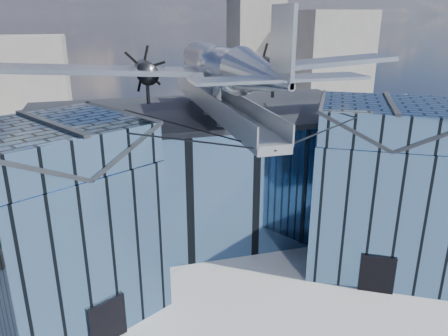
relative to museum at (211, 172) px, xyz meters
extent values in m
plane|color=gray|center=(0.00, -5.82, -5.54)|extent=(120.00, 120.00, 0.00)
cube|color=#46698F|center=(0.00, 3.18, -0.79)|extent=(28.00, 14.00, 9.50)
cube|color=#25282C|center=(0.00, 3.18, 4.16)|extent=(28.00, 14.00, 0.40)
cube|color=#46698F|center=(-10.50, -6.82, -0.79)|extent=(11.79, 11.43, 9.50)
cube|color=#46698F|center=(-10.50, -6.82, 5.06)|extent=(11.56, 11.20, 2.20)
cube|color=#25282C|center=(-12.45, -7.94, 5.06)|extent=(7.98, 9.23, 2.40)
cube|color=#25282C|center=(-8.55, -5.69, 5.06)|extent=(7.98, 9.23, 2.40)
cube|color=#25282C|center=(-10.50, -6.82, 6.21)|extent=(4.30, 7.10, 0.18)
cube|color=black|center=(-8.48, -10.33, -4.24)|extent=(2.03, 1.32, 2.60)
cube|color=black|center=(-6.60, -4.57, -0.79)|extent=(0.34, 0.34, 9.50)
cube|color=#46698F|center=(10.50, -6.82, -0.79)|extent=(11.79, 11.43, 9.50)
cube|color=#46698F|center=(10.50, -6.82, 5.06)|extent=(11.56, 11.20, 2.20)
cube|color=#25282C|center=(8.55, -5.69, 5.06)|extent=(7.98, 9.23, 2.40)
cube|color=#25282C|center=(12.45, -7.94, 5.06)|extent=(7.98, 9.23, 2.40)
cube|color=#25282C|center=(10.50, -6.82, 6.21)|extent=(4.30, 7.10, 0.18)
cube|color=black|center=(8.48, -10.33, -4.24)|extent=(2.03, 1.32, 2.60)
cube|color=black|center=(6.60, -4.57, -0.79)|extent=(0.34, 0.34, 9.50)
cube|color=gray|center=(0.00, -2.32, 5.56)|extent=(1.80, 21.00, 0.50)
cube|color=gray|center=(-0.90, -2.32, 6.21)|extent=(0.08, 21.00, 1.10)
cube|color=gray|center=(0.90, -2.32, 6.21)|extent=(0.08, 21.00, 1.10)
cylinder|color=gray|center=(0.00, 7.18, 4.89)|extent=(0.44, 0.44, 1.35)
cylinder|color=gray|center=(0.00, 1.18, 4.89)|extent=(0.44, 0.44, 1.35)
cylinder|color=gray|center=(0.00, -2.82, 4.89)|extent=(0.44, 0.44, 1.35)
cylinder|color=gray|center=(0.00, -1.82, 6.51)|extent=(0.70, 0.70, 1.40)
cylinder|color=black|center=(-5.25, -9.82, 5.86)|extent=(10.55, 6.08, 0.69)
cylinder|color=black|center=(5.25, -9.82, 5.86)|extent=(10.55, 6.08, 0.69)
cylinder|color=black|center=(-3.00, -4.32, 5.01)|extent=(6.09, 17.04, 1.19)
cylinder|color=black|center=(3.00, -4.32, 5.01)|extent=(6.09, 17.04, 1.19)
cylinder|color=#A9AFB6|center=(0.00, -1.82, 8.46)|extent=(2.50, 11.00, 2.50)
sphere|color=#A9AFB6|center=(0.00, 3.68, 8.46)|extent=(2.50, 2.50, 2.50)
cube|color=black|center=(0.00, 2.68, 9.15)|extent=(1.60, 1.40, 0.50)
cone|color=#A9AFB6|center=(0.00, -10.82, 8.76)|extent=(2.50, 7.00, 2.50)
cube|color=#A9AFB6|center=(0.00, -13.12, 10.36)|extent=(0.18, 2.40, 3.40)
cube|color=#A9AFB6|center=(0.00, -13.02, 8.96)|extent=(8.00, 1.80, 0.14)
cube|color=#A9AFB6|center=(-7.00, -0.82, 8.16)|extent=(14.00, 3.20, 1.08)
cylinder|color=black|center=(-4.60, -0.22, 7.91)|extent=(1.44, 3.20, 1.44)
cone|color=black|center=(-4.60, 1.58, 7.91)|extent=(0.70, 0.70, 0.70)
cube|color=black|center=(-4.60, 1.73, 7.91)|extent=(1.05, 0.06, 3.33)
cube|color=black|center=(-4.60, 1.73, 7.91)|extent=(2.53, 0.06, 2.53)
cube|color=black|center=(-4.60, 1.73, 7.91)|extent=(3.33, 0.06, 1.05)
cylinder|color=black|center=(-4.60, -0.82, 6.69)|extent=(0.24, 0.24, 1.75)
cube|color=#A9AFB6|center=(7.00, -0.82, 8.16)|extent=(14.00, 3.20, 1.08)
cylinder|color=black|center=(4.60, -0.22, 7.91)|extent=(1.44, 3.20, 1.44)
cone|color=black|center=(4.60, 1.58, 7.91)|extent=(0.70, 0.70, 0.70)
cube|color=black|center=(4.60, 1.73, 7.91)|extent=(1.05, 0.06, 3.33)
cube|color=black|center=(4.60, 1.73, 7.91)|extent=(2.53, 0.06, 2.53)
cube|color=black|center=(4.60, 1.73, 7.91)|extent=(3.33, 0.06, 1.05)
cylinder|color=black|center=(4.60, -0.82, 6.69)|extent=(0.24, 0.24, 1.75)
cube|color=slate|center=(32.00, 42.18, 3.46)|extent=(12.00, 14.00, 18.00)
cube|color=slate|center=(-20.00, 49.18, 1.46)|extent=(14.00, 10.00, 14.00)
cube|color=slate|center=(22.00, 52.18, 7.46)|extent=(9.00, 9.00, 26.00)
camera|label=1|loc=(-7.66, -31.11, 11.60)|focal=35.00mm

